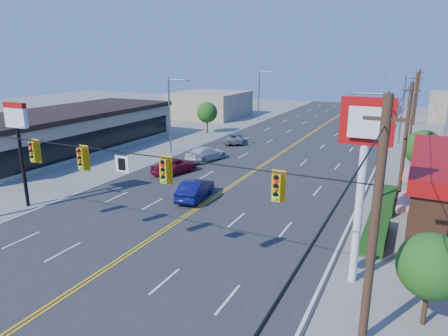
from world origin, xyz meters
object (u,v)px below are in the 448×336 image
at_px(signal_span, 101,172).
at_px(car_blue, 195,190).
at_px(car_white, 206,154).
at_px(car_silver, 234,138).
at_px(pizza_hut_sign, 18,133).
at_px(car_magenta, 174,166).
at_px(kfc_pylon, 364,155).

height_order(signal_span, car_blue, signal_span).
relative_size(signal_span, car_white, 5.10).
distance_m(car_blue, car_silver, 19.85).
bearing_deg(car_silver, pizza_hut_sign, 56.77).
height_order(car_blue, car_silver, car_blue).
xyz_separation_m(signal_span, car_silver, (-6.66, 29.35, -4.27)).
bearing_deg(car_blue, car_magenta, -52.97).
distance_m(pizza_hut_sign, car_blue, 12.55).
bearing_deg(signal_span, car_white, 105.49).
bearing_deg(pizza_hut_sign, car_magenta, 66.08).
relative_size(pizza_hut_sign, car_magenta, 1.58).
distance_m(pizza_hut_sign, car_magenta, 12.96).
distance_m(kfc_pylon, car_white, 24.14).
distance_m(kfc_pylon, car_magenta, 21.05).
bearing_deg(kfc_pylon, car_silver, 125.05).
bearing_deg(signal_span, kfc_pylon, 19.78).
bearing_deg(signal_span, car_magenta, 111.45).
relative_size(signal_span, pizza_hut_sign, 3.55).
xyz_separation_m(car_blue, car_white, (-4.67, 10.16, -0.02)).
bearing_deg(kfc_pylon, signal_span, -160.22).
relative_size(kfc_pylon, car_silver, 1.93).
distance_m(signal_span, car_silver, 30.40).
xyz_separation_m(pizza_hut_sign, car_blue, (9.87, 6.33, -4.47)).
height_order(kfc_pylon, car_magenta, kfc_pylon).
bearing_deg(signal_span, car_silver, 102.79).
xyz_separation_m(signal_span, car_magenta, (-5.94, 15.13, -4.15)).
bearing_deg(kfc_pylon, car_magenta, 146.89).
bearing_deg(car_magenta, signal_span, 127.58).
relative_size(kfc_pylon, car_white, 1.78).
height_order(signal_span, kfc_pylon, signal_span).
relative_size(signal_span, car_silver, 5.51).
relative_size(car_magenta, car_silver, 0.98).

